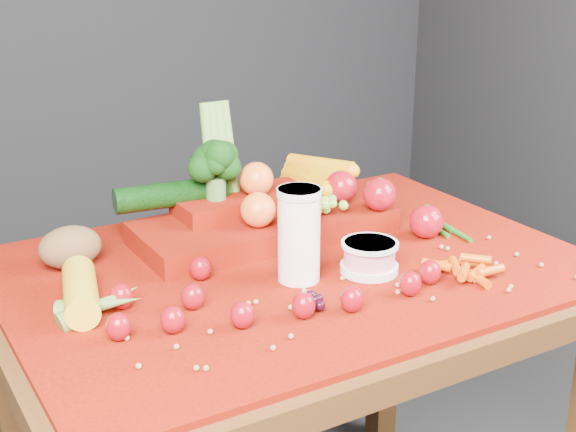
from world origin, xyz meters
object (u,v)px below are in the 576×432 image
table (293,315)px  milk_glass (299,231)px  produce_mound (269,207)px  yogurt_bowl (369,256)px

table → milk_glass: milk_glass is taller
milk_glass → produce_mound: 0.24m
table → milk_glass: size_ratio=6.47×
milk_glass → produce_mound: bearing=74.0°
yogurt_bowl → produce_mound: (-0.06, 0.26, 0.03)m
milk_glass → produce_mound: produce_mound is taller
table → yogurt_bowl: 0.20m
table → yogurt_bowl: yogurt_bowl is taller
yogurt_bowl → produce_mound: bearing=103.7°
yogurt_bowl → produce_mound: 0.27m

